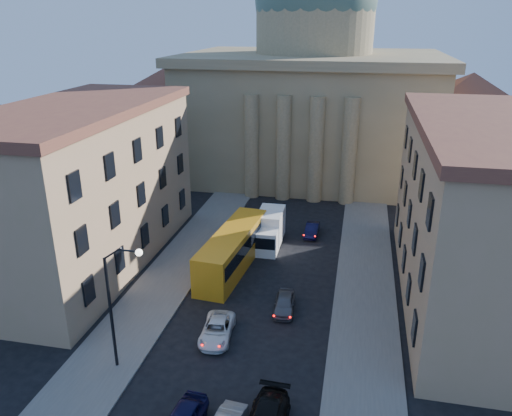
{
  "coord_description": "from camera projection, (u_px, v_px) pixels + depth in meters",
  "views": [
    {
      "loc": [
        7.06,
        -16.6,
        21.59
      ],
      "look_at": [
        -0.07,
        17.3,
        8.35
      ],
      "focal_mm": 35.0,
      "sensor_mm": 36.0,
      "label": 1
    }
  ],
  "objects": [
    {
      "name": "sidewalk_left",
      "position": [
        161.0,
        289.0,
        42.3
      ],
      "size": [
        5.0,
        60.0,
        0.15
      ],
      "primitive_type": "cube",
      "color": "#5E5A56",
      "rests_on": "ground"
    },
    {
      "name": "sidewalk_right",
      "position": [
        365.0,
        311.0,
        39.03
      ],
      "size": [
        5.0,
        60.0,
        0.15
      ],
      "primitive_type": "cube",
      "color": "#5E5A56",
      "rests_on": "ground"
    },
    {
      "name": "church",
      "position": [
        312.0,
        91.0,
        70.7
      ],
      "size": [
        68.02,
        28.76,
        36.6
      ],
      "color": "olive",
      "rests_on": "ground"
    },
    {
      "name": "building_left",
      "position": [
        83.0,
        186.0,
        44.96
      ],
      "size": [
        11.6,
        26.6,
        14.7
      ],
      "color": "tan",
      "rests_on": "ground"
    },
    {
      "name": "building_right",
      "position": [
        485.0,
        214.0,
        38.43
      ],
      "size": [
        11.6,
        26.6,
        14.7
      ],
      "color": "tan",
      "rests_on": "ground"
    },
    {
      "name": "street_lamp",
      "position": [
        117.0,
        298.0,
        31.0
      ],
      "size": [
        2.62,
        0.44,
        8.83
      ],
      "color": "black",
      "rests_on": "ground"
    },
    {
      "name": "car_left_mid",
      "position": [
        217.0,
        330.0,
        35.77
      ],
      "size": [
        2.53,
        4.77,
        1.28
      ],
      "primitive_type": "imported",
      "rotation": [
        0.0,
        0.0,
        0.09
      ],
      "color": "white",
      "rests_on": "ground"
    },
    {
      "name": "car_right_far",
      "position": [
        284.0,
        303.0,
        39.07
      ],
      "size": [
        1.82,
        3.96,
        1.32
      ],
      "primitive_type": "imported",
      "rotation": [
        0.0,
        0.0,
        0.07
      ],
      "color": "#535459",
      "rests_on": "ground"
    },
    {
      "name": "car_right_distant",
      "position": [
        312.0,
        230.0,
        52.7
      ],
      "size": [
        1.41,
        3.8,
        1.24
      ],
      "primitive_type": "imported",
      "rotation": [
        0.0,
        0.0,
        -0.03
      ],
      "color": "black",
      "rests_on": "ground"
    },
    {
      "name": "city_bus",
      "position": [
        233.0,
        248.0,
        45.49
      ],
      "size": [
        3.95,
        12.68,
        3.52
      ],
      "rotation": [
        0.0,
        0.0,
        -0.09
      ],
      "color": "orange",
      "rests_on": "ground"
    },
    {
      "name": "box_truck",
      "position": [
        269.0,
        230.0,
        50.08
      ],
      "size": [
        2.49,
        6.17,
        3.38
      ],
      "rotation": [
        0.0,
        0.0,
        0.01
      ],
      "color": "white",
      "rests_on": "ground"
    }
  ]
}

